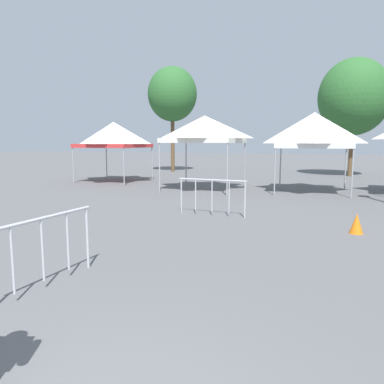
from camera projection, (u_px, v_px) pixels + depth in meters
name	position (u px, v px, depth m)	size (l,w,h in m)	color
canopy_tent_far_left	(114.00, 135.00, 20.16)	(3.25, 3.25, 3.24)	#9E9EA3
canopy_tent_center	(204.00, 129.00, 16.56)	(3.17, 3.17, 3.33)	#9E9EA3
canopy_tent_far_right	(314.00, 130.00, 15.81)	(3.26, 3.26, 3.41)	#9E9EA3
tree_behind_tents_left	(172.00, 94.00, 26.75)	(3.55, 3.55, 7.55)	brown
tree_behind_tents_right	(354.00, 97.00, 23.07)	(4.32, 4.32, 7.32)	brown
crowd_barrier_near_person	(42.00, 239.00, 5.38)	(0.12, 2.10, 1.08)	#B7BABF
crowd_barrier_mid_lot	(212.00, 190.00, 10.87)	(2.10, 0.13, 1.08)	#B7BABF
traffic_cone_lot_center	(357.00, 224.00, 8.75)	(0.32, 0.32, 0.48)	orange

